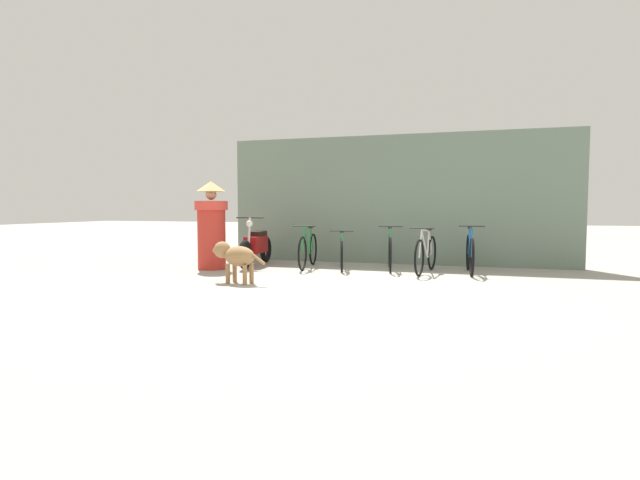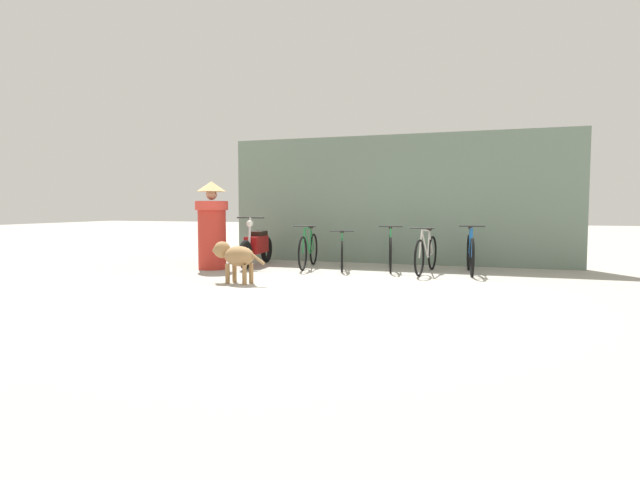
% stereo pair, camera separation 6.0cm
% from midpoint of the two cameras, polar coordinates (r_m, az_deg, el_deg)
% --- Properties ---
extents(ground_plane, '(60.00, 60.00, 0.00)m').
position_cam_midpoint_polar(ground_plane, '(7.65, 4.22, -5.62)').
color(ground_plane, '#9E998E').
extents(shop_wall_back, '(7.57, 0.20, 2.82)m').
position_cam_midpoint_polar(shop_wall_back, '(11.13, 8.47, 4.58)').
color(shop_wall_back, slate).
rests_on(shop_wall_back, ground).
extents(bicycle_0, '(0.46, 1.69, 0.88)m').
position_cam_midpoint_polar(bicycle_0, '(10.28, -1.55, -1.15)').
color(bicycle_0, black).
rests_on(bicycle_0, ground).
extents(bicycle_1, '(0.54, 1.55, 0.80)m').
position_cam_midpoint_polar(bicycle_1, '(10.07, 2.31, -1.44)').
color(bicycle_1, black).
rests_on(bicycle_1, ground).
extents(bicycle_2, '(0.46, 1.63, 0.89)m').
position_cam_midpoint_polar(bicycle_2, '(10.03, 7.83, -1.29)').
color(bicycle_2, black).
rests_on(bicycle_2, ground).
extents(bicycle_3, '(0.46, 1.74, 0.88)m').
position_cam_midpoint_polar(bicycle_3, '(9.66, 11.84, -1.56)').
color(bicycle_3, black).
rests_on(bicycle_3, ground).
extents(bicycle_4, '(0.46, 1.68, 0.92)m').
position_cam_midpoint_polar(bicycle_4, '(9.81, 16.60, -1.50)').
color(bicycle_4, black).
rests_on(bicycle_4, ground).
extents(motorcycle, '(0.58, 1.94, 1.05)m').
position_cam_midpoint_polar(motorcycle, '(10.67, -7.48, -0.75)').
color(motorcycle, black).
rests_on(motorcycle, ground).
extents(stray_dog, '(1.05, 0.45, 0.68)m').
position_cam_midpoint_polar(stray_dog, '(8.30, -9.90, -1.80)').
color(stray_dog, '#997247').
rests_on(stray_dog, ground).
extents(person_in_robes, '(0.79, 0.79, 1.77)m').
position_cam_midpoint_polar(person_in_robes, '(10.27, -12.47, 1.73)').
color(person_in_robes, '#B72D23').
rests_on(person_in_robes, ground).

